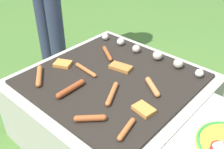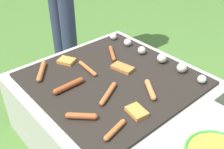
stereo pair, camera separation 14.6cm
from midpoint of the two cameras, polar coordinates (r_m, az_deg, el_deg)
name	(u,v)px [view 1 (the left image)]	position (r m, az deg, el deg)	size (l,w,h in m)	color
ground_plane	(112,131)	(1.74, -2.45, -12.27)	(14.00, 14.00, 0.00)	#47702D
grill	(112,106)	(1.60, -2.63, -7.05)	(0.95, 0.95, 0.42)	#B2AA9E
sausage_mid_right	(112,94)	(1.33, -3.12, -4.27)	(0.10, 0.17, 0.03)	#B7602D
sausage_back_center	(86,70)	(1.53, -8.45, 0.91)	(0.18, 0.04, 0.02)	#B7602D
sausage_front_center	(127,129)	(1.14, -0.53, -11.93)	(0.05, 0.14, 0.02)	#B7602D
sausage_mid_left	(71,89)	(1.38, -11.98, -3.15)	(0.03, 0.19, 0.03)	#93421E
sausage_back_left	(152,87)	(1.38, 5.83, -2.77)	(0.14, 0.11, 0.03)	#C6753D
sausage_back_right	(39,76)	(1.53, -18.24, -0.37)	(0.16, 0.13, 0.03)	#B7602D
sausage_front_right	(107,53)	(1.68, -3.49, 4.54)	(0.16, 0.11, 0.02)	#A34C23
sausage_front_left	(90,118)	(1.20, -8.29, -9.53)	(0.11, 0.12, 0.03)	#A34C23
bread_slice_left	(63,64)	(1.61, -13.23, 2.21)	(0.12, 0.11, 0.02)	#D18438
bread_slice_right	(144,109)	(1.24, 3.59, -7.70)	(0.11, 0.09, 0.02)	#D18438
bread_slice_center	(121,67)	(1.54, -0.80, 1.51)	(0.14, 0.09, 0.02)	#B27033
mushroom_row	(150,53)	(1.66, 5.85, 4.54)	(0.76, 0.07, 0.06)	silver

